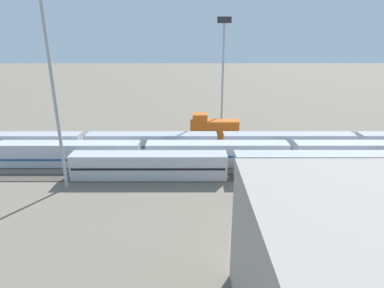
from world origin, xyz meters
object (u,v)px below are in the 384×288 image
at_px(train_on_track_4, 378,165).
at_px(light_mast_1, 48,50).
at_px(train_on_track_2, 208,144).
at_px(light_mast_0, 223,60).
at_px(train_on_track_3, 143,154).
at_px(train_on_track_0, 213,128).

bearing_deg(train_on_track_4, light_mast_1, 4.07).
bearing_deg(train_on_track_4, train_on_track_2, -21.89).
xyz_separation_m(train_on_track_4, light_mast_0, (21.28, -23.88, 13.45)).
height_order(train_on_track_3, train_on_track_2, train_on_track_2).
xyz_separation_m(train_on_track_2, light_mast_1, (20.55, 13.24, 16.64)).
height_order(train_on_track_3, light_mast_0, light_mast_0).
bearing_deg(train_on_track_3, light_mast_0, -127.47).
height_order(train_on_track_4, train_on_track_3, train_on_track_4).
bearing_deg(train_on_track_2, train_on_track_4, 158.11).
relative_size(train_on_track_3, light_mast_1, 3.22).
bearing_deg(light_mast_0, train_on_track_3, 52.53).
distance_m(train_on_track_4, train_on_track_3, 36.09).
distance_m(train_on_track_2, light_mast_1, 29.57).
relative_size(train_on_track_3, light_mast_0, 4.00).
xyz_separation_m(train_on_track_0, train_on_track_4, (-23.38, 20.00, -0.09)).
relative_size(light_mast_0, light_mast_1, 0.81).
relative_size(train_on_track_2, light_mast_1, 4.68).
bearing_deg(light_mast_0, train_on_track_2, 75.42).
height_order(train_on_track_2, light_mast_1, light_mast_1).
bearing_deg(train_on_track_0, train_on_track_2, 81.42).
height_order(train_on_track_0, train_on_track_2, train_on_track_0).
height_order(train_on_track_0, train_on_track_3, train_on_track_0).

